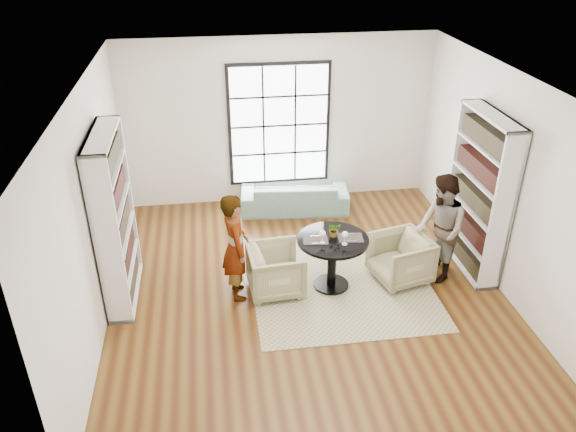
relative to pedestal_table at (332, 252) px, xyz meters
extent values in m
plane|color=brown|center=(-0.36, -0.04, -0.58)|extent=(6.00, 6.00, 0.00)
plane|color=silver|center=(-0.36, 2.96, 0.92)|extent=(5.50, 0.00, 5.50)
plane|color=silver|center=(-3.11, -0.04, 0.92)|extent=(0.00, 6.00, 6.00)
plane|color=silver|center=(2.39, -0.04, 0.92)|extent=(0.00, 6.00, 6.00)
plane|color=silver|center=(-0.36, -3.04, 0.92)|extent=(5.50, 0.00, 5.50)
plane|color=white|center=(-0.36, -0.04, 2.42)|extent=(6.00, 6.00, 0.00)
cube|color=black|center=(-0.36, 2.94, 0.87)|extent=(1.82, 0.06, 2.22)
cube|color=white|center=(-0.36, 2.90, 0.87)|extent=(1.70, 0.02, 2.10)
cube|color=tan|center=(0.15, 0.03, -0.57)|extent=(2.58, 2.58, 0.01)
cylinder|color=black|center=(0.00, 0.00, -0.56)|extent=(0.51, 0.51, 0.04)
cylinder|color=black|center=(0.00, 0.00, -0.19)|extent=(0.13, 0.13, 0.72)
cylinder|color=black|center=(0.00, 0.00, 0.20)|extent=(1.00, 1.00, 0.04)
imported|color=gray|center=(-0.16, 2.41, -0.30)|extent=(1.97, 0.93, 0.56)
imported|color=tan|center=(-0.80, 0.01, -0.23)|extent=(0.81, 0.79, 0.70)
imported|color=tan|center=(1.03, 0.03, -0.22)|extent=(0.93, 0.92, 0.71)
imported|color=gray|center=(-1.35, 0.01, 0.21)|extent=(0.44, 0.61, 1.57)
imported|color=gray|center=(1.58, 0.03, 0.23)|extent=(0.63, 0.80, 1.62)
cube|color=black|center=(-0.25, 0.00, 0.22)|extent=(0.37, 0.30, 0.01)
cube|color=black|center=(0.25, -0.02, 0.22)|extent=(0.37, 0.30, 0.01)
cylinder|color=silver|center=(-0.17, -0.09, 0.23)|extent=(0.07, 0.07, 0.01)
cylinder|color=silver|center=(-0.17, -0.09, 0.28)|extent=(0.01, 0.01, 0.11)
sphere|color=maroon|center=(-0.17, -0.09, 0.37)|extent=(0.09, 0.09, 0.09)
ellipsoid|color=white|center=(-0.17, -0.09, 0.37)|extent=(0.09, 0.09, 0.10)
cylinder|color=silver|center=(0.12, -0.16, 0.23)|extent=(0.07, 0.07, 0.01)
cylinder|color=silver|center=(0.12, -0.16, 0.28)|extent=(0.01, 0.01, 0.11)
sphere|color=maroon|center=(0.12, -0.16, 0.37)|extent=(0.09, 0.09, 0.09)
ellipsoid|color=white|center=(0.12, -0.16, 0.37)|extent=(0.09, 0.09, 0.10)
imported|color=gray|center=(0.03, 0.07, 0.32)|extent=(0.22, 0.20, 0.20)
camera|label=1|loc=(-1.59, -6.51, 4.23)|focal=35.00mm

